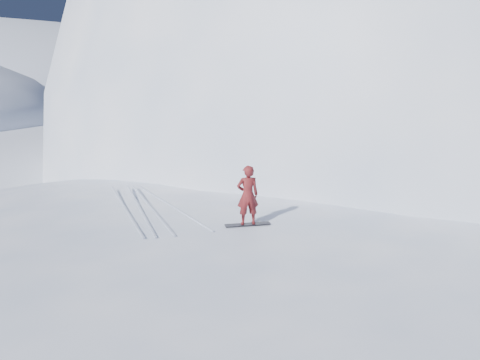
# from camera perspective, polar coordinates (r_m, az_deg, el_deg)

# --- Properties ---
(ground) EXTENTS (400.00, 400.00, 0.00)m
(ground) POSITION_cam_1_polar(r_m,az_deg,el_deg) (12.69, -4.91, -19.07)
(ground) COLOR white
(ground) RESTS_ON ground
(near_ridge) EXTENTS (36.00, 28.00, 4.80)m
(near_ridge) POSITION_cam_1_polar(r_m,az_deg,el_deg) (15.41, -2.71, -12.81)
(near_ridge) COLOR white
(near_ridge) RESTS_ON ground
(summit_peak) EXTENTS (60.00, 56.00, 56.00)m
(summit_peak) POSITION_cam_1_polar(r_m,az_deg,el_deg) (43.96, 19.62, 3.74)
(summit_peak) COLOR white
(summit_peak) RESTS_ON ground
(peak_shoulder) EXTENTS (28.00, 24.00, 18.00)m
(peak_shoulder) POSITION_cam_1_polar(r_m,az_deg,el_deg) (33.36, 7.48, 1.54)
(peak_shoulder) COLOR white
(peak_shoulder) RESTS_ON ground
(wind_bumps) EXTENTS (16.00, 14.40, 1.00)m
(wind_bumps) POSITION_cam_1_polar(r_m,az_deg,el_deg) (14.47, -8.37, -14.79)
(wind_bumps) COLOR white
(wind_bumps) RESTS_ON ground
(snowboard) EXTENTS (1.33, 0.27, 0.02)m
(snowboard) POSITION_cam_1_polar(r_m,az_deg,el_deg) (13.61, 0.93, -5.42)
(snowboard) COLOR black
(snowboard) RESTS_ON near_ridge
(snowboarder) EXTENTS (0.64, 0.43, 1.73)m
(snowboarder) POSITION_cam_1_polar(r_m,az_deg,el_deg) (13.35, 0.94, -1.85)
(snowboarder) COLOR maroon
(snowboarder) RESTS_ON snowboard
(board_tracks) EXTENTS (3.02, 5.96, 0.04)m
(board_tracks) POSITION_cam_1_polar(r_m,az_deg,el_deg) (15.61, -11.33, -3.16)
(board_tracks) COLOR silver
(board_tracks) RESTS_ON ground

